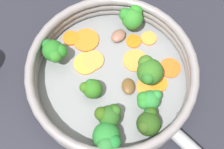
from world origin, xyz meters
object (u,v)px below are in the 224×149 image
(broccoli_floret_7, at_px, (149,100))
(broccoli_floret_4, at_px, (107,138))
(carrot_slice_5, at_px, (149,38))
(broccoli_floret_5, at_px, (54,51))
(mushroom_piece_1, at_px, (128,86))
(carrot_slice_1, at_px, (159,84))
(carrot_slice_0, at_px, (86,63))
(mushroom_piece_0, at_px, (118,36))
(broccoli_floret_2, at_px, (149,71))
(broccoli_floret_6, at_px, (150,121))
(broccoli_floret_3, at_px, (91,88))
(carrot_slice_7, at_px, (85,40))
(carrot_slice_6, at_px, (134,41))
(carrot_slice_9, at_px, (135,60))
(carrot_slice_8, at_px, (170,68))
(carrot_slice_4, at_px, (71,38))
(broccoli_floret_0, at_px, (109,115))
(broccoli_floret_1, at_px, (132,17))
(carrot_slice_3, at_px, (93,60))
(skillet, at_px, (112,79))
(carrot_slice_2, at_px, (150,87))

(broccoli_floret_7, bearing_deg, broccoli_floret_4, 100.03)
(carrot_slice_5, distance_m, broccoli_floret_5, 0.18)
(mushroom_piece_1, bearing_deg, carrot_slice_1, -115.99)
(carrot_slice_0, xyz_separation_m, mushroom_piece_0, (0.01, -0.08, 0.00))
(broccoli_floret_2, bearing_deg, broccoli_floret_6, 146.11)
(broccoli_floret_3, bearing_deg, carrot_slice_0, -19.58)
(carrot_slice_5, distance_m, broccoli_floret_6, 0.17)
(carrot_slice_7, bearing_deg, carrot_slice_6, -123.62)
(broccoli_floret_2, xyz_separation_m, broccoli_floret_4, (-0.06, 0.12, -0.00))
(broccoli_floret_6, xyz_separation_m, broccoli_floret_7, (0.03, -0.02, 0.00))
(broccoli_floret_4, bearing_deg, carrot_slice_9, -51.46)
(carrot_slice_8, bearing_deg, carrot_slice_9, 43.79)
(carrot_slice_4, distance_m, broccoli_floret_0, 0.17)
(carrot_slice_8, bearing_deg, carrot_slice_1, 111.18)
(broccoli_floret_1, relative_size, broccoli_floret_5, 0.98)
(carrot_slice_3, height_order, carrot_slice_5, same)
(carrot_slice_8, relative_size, broccoli_floret_7, 0.85)
(carrot_slice_4, xyz_separation_m, broccoli_floret_6, (-0.21, -0.03, 0.03))
(skillet, bearing_deg, carrot_slice_6, -61.64)
(carrot_slice_6, bearing_deg, carrot_slice_7, 56.38)
(carrot_slice_9, bearing_deg, carrot_slice_5, -63.20)
(carrot_slice_9, bearing_deg, broccoli_floret_7, 158.87)
(broccoli_floret_0, bearing_deg, carrot_slice_8, -81.79)
(broccoli_floret_1, bearing_deg, broccoli_floret_2, 160.97)
(broccoli_floret_1, height_order, broccoli_floret_7, broccoli_floret_1)
(mushroom_piece_0, bearing_deg, carrot_slice_2, 175.48)
(broccoli_floret_6, height_order, mushroom_piece_0, broccoli_floret_6)
(carrot_slice_0, xyz_separation_m, broccoli_floret_6, (-0.15, -0.03, 0.03))
(broccoli_floret_7, height_order, mushroom_piece_1, broccoli_floret_7)
(carrot_slice_0, bearing_deg, skillet, -152.46)
(carrot_slice_1, xyz_separation_m, broccoli_floret_0, (-0.01, 0.11, 0.03))
(broccoli_floret_1, bearing_deg, broccoli_floret_0, 134.54)
(broccoli_floret_7, bearing_deg, carrot_slice_3, 15.22)
(carrot_slice_3, height_order, broccoli_floret_4, broccoli_floret_4)
(carrot_slice_3, height_order, broccoli_floret_1, broccoli_floret_1)
(broccoli_floret_4, bearing_deg, skillet, -36.57)
(broccoli_floret_2, bearing_deg, carrot_slice_6, -16.23)
(carrot_slice_1, relative_size, carrot_slice_7, 0.65)
(carrot_slice_5, distance_m, carrot_slice_9, 0.05)
(carrot_slice_1, distance_m, broccoli_floret_7, 0.05)
(carrot_slice_1, distance_m, carrot_slice_9, 0.06)
(broccoli_floret_4, bearing_deg, broccoli_floret_7, -79.97)
(carrot_slice_0, height_order, carrot_slice_8, carrot_slice_0)
(carrot_slice_4, distance_m, broccoli_floret_3, 0.12)
(broccoli_floret_4, distance_m, broccoli_floret_5, 0.18)
(carrot_slice_0, relative_size, broccoli_floret_7, 0.95)
(broccoli_floret_7, bearing_deg, broccoli_floret_6, 148.73)
(carrot_slice_4, bearing_deg, broccoli_floret_1, -109.40)
(carrot_slice_2, relative_size, carrot_slice_6, 1.60)
(broccoli_floret_6, bearing_deg, skillet, 2.16)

